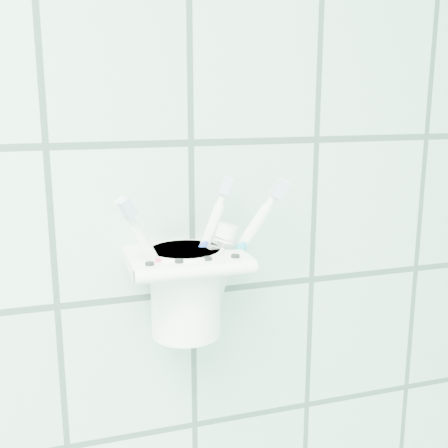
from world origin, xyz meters
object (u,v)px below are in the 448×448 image
toothbrush_orange (189,241)px  toothbrush_blue (174,251)px  toothpaste_tube (198,268)px  cup (186,288)px  toothbrush_pink (193,252)px  holder_bracket (186,260)px

toothbrush_orange → toothbrush_blue: bearing=-149.2°
toothbrush_orange → toothpaste_tube: size_ratio=1.44×
cup → toothpaste_tube: (0.01, -0.00, 0.03)m
cup → toothpaste_tube: 0.03m
cup → toothbrush_pink: size_ratio=0.57×
cup → toothbrush_pink: toothbrush_pink is taller
cup → toothbrush_blue: 0.05m
toothbrush_blue → toothpaste_tube: (0.03, -0.00, -0.02)m
cup → toothbrush_orange: 0.06m
holder_bracket → toothbrush_blue: bearing=163.1°
holder_bracket → toothbrush_blue: (-0.01, 0.00, 0.01)m
holder_bracket → toothpaste_tube: bearing=-2.4°
toothbrush_orange → toothbrush_pink: bearing=-72.9°
holder_bracket → toothpaste_tube: size_ratio=0.98×
toothbrush_pink → toothbrush_orange: (-0.00, 0.02, 0.01)m
cup → toothpaste_tube: bearing=-19.4°
holder_bracket → cup: same height
cup → toothbrush_orange: size_ratio=0.53×
holder_bracket → toothbrush_pink: size_ratio=0.73×
toothbrush_pink → toothbrush_blue: same height
toothbrush_pink → toothbrush_orange: 0.02m
toothbrush_orange → cup: bearing=-125.8°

